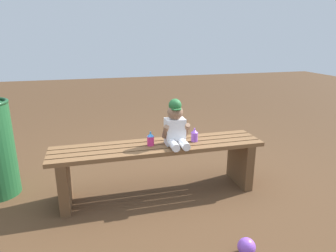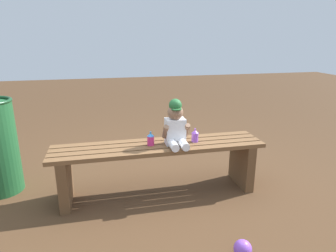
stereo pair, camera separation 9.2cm
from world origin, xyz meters
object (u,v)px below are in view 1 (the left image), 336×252
Objects in this scene: toy_ball at (247,247)px; sippy_cup_left at (151,139)px; child_figure at (176,125)px; sippy_cup_right at (194,135)px; park_bench at (159,160)px.

sippy_cup_left is at bearing 115.31° from toy_ball.
child_figure is 0.25m from sippy_cup_left.
sippy_cup_right is 1.05m from toy_ball.
sippy_cup_right is (0.33, 0.00, 0.21)m from park_bench.
child_figure reaches higher than toy_ball.
sippy_cup_left is at bearing 180.00° from sippy_cup_right.
child_figure reaches higher than park_bench.
park_bench is 1.04m from toy_ball.
child_figure is 0.22m from sippy_cup_right.
sippy_cup_right is (0.40, 0.00, 0.00)m from sippy_cup_left.
sippy_cup_right is at bearing 9.67° from child_figure.
park_bench is 0.39m from sippy_cup_right.
child_figure is 3.26× the size of sippy_cup_left.
child_figure is at bearing -170.33° from sippy_cup_right.
toy_ball is (0.44, -0.94, -0.47)m from sippy_cup_left.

